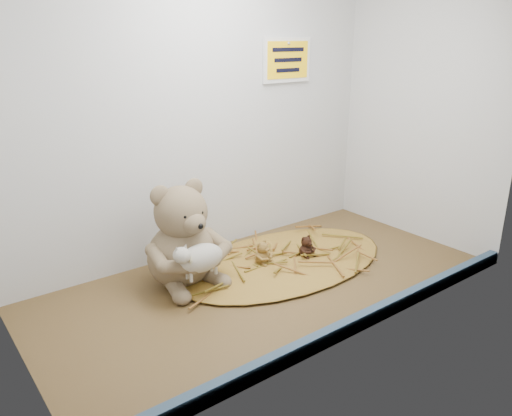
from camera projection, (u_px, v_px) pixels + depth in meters
alcove_shell at (248, 108)px, 123.72cm from camera, size 120.40×60.20×90.40cm
front_rail at (351, 326)px, 109.40cm from camera, size 119.28×2.20×3.60cm
straw_bed at (284, 260)px, 143.77cm from camera, size 67.29×39.07×1.30cm
main_teddy at (181, 234)px, 128.18cm from camera, size 23.45×24.62×27.61cm
toy_lamb at (201, 258)px, 121.78cm from camera, size 15.27×9.32×9.87cm
mini_teddy_tan at (262, 251)px, 140.20cm from camera, size 6.61×6.83×6.65cm
mini_teddy_brown at (306, 245)px, 144.81cm from camera, size 5.55×5.81×6.28cm
wall_sign at (287, 60)px, 152.95cm from camera, size 16.00×1.20×11.00cm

